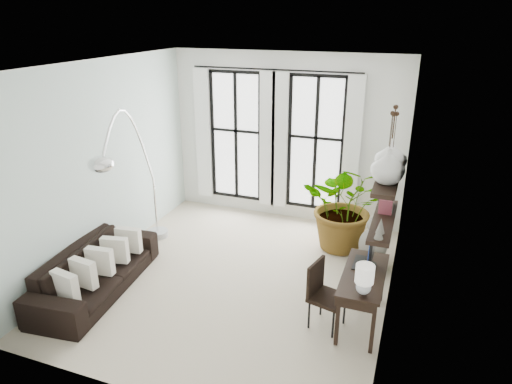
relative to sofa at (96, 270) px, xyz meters
The scene contains 16 objects.
floor 2.09m from the sofa, 29.29° to the left, with size 5.00×5.00×0.00m, color beige.
ceiling 3.53m from the sofa, 29.29° to the left, with size 5.00×5.00×0.00m, color white.
wall_left 1.68m from the sofa, 114.03° to the left, with size 5.00×5.00×0.00m, color silver.
wall_right 4.36m from the sofa, 14.00° to the left, with size 5.00×5.00×0.00m, color white.
wall_back 4.14m from the sofa, 62.85° to the left, with size 4.50×4.50×0.00m, color white.
windows 3.99m from the sofa, 65.05° to the left, with size 3.26×0.13×2.65m.
wall_shelves 4.20m from the sofa, ahead, with size 0.25×1.30×0.60m.
sofa is the anchor object (origin of this frame).
throw_pillows 0.20m from the sofa, ahead, with size 0.40×1.52×0.40m.
plant 4.11m from the sofa, 38.94° to the left, with size 1.43×1.24×1.59m, color #2D7228.
desk 3.80m from the sofa, ahead, with size 0.52×1.24×1.13m.
desk_chair 3.29m from the sofa, ahead, with size 0.52×0.52×0.90m.
arc_lamp 1.90m from the sofa, 83.71° to the left, with size 0.76×2.13×2.55m.
buddha 4.23m from the sofa, 28.42° to the left, with size 0.50×0.50×0.89m.
vase_a 4.37m from the sofa, ahead, with size 0.37×0.37×0.38m, color white.
vase_b 4.42m from the sofa, 10.54° to the left, with size 0.37×0.37×0.38m, color white.
Camera 1 is at (2.39, -5.62, 3.82)m, focal length 32.00 mm.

